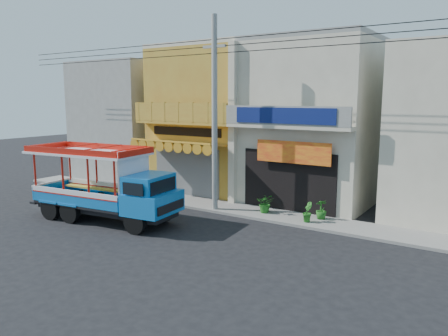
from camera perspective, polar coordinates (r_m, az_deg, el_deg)
name	(u,v)px	position (r m, az deg, el deg)	size (l,w,h in m)	color
ground	(189,232)	(17.70, -4.61, -8.39)	(90.00, 90.00, 0.00)	black
sidewalk	(241,210)	(20.85, 2.18, -5.48)	(30.00, 2.00, 0.12)	slate
shophouse_left	(218,119)	(25.70, -0.84, 6.43)	(6.00, 7.50, 8.24)	#B27B27
shophouse_right	(315,122)	(22.88, 11.76, 5.91)	(6.00, 6.75, 8.24)	#BDB49B
party_pilaster	(233,125)	(21.47, 1.13, 5.61)	(0.35, 0.30, 8.00)	#BDB49B
filler_building_left	(132,121)	(30.23, -11.90, 6.06)	(6.00, 6.00, 7.60)	gray
utility_pole	(217,104)	(20.05, -0.88, 8.31)	(28.00, 0.26, 9.00)	gray
songthaew_truck	(113,187)	(19.23, -14.28, -2.40)	(7.19, 3.02, 3.26)	black
green_sign	(152,185)	(24.39, -9.33, -2.25)	(0.67, 0.46, 1.04)	black
potted_plant_a	(265,203)	(20.12, 5.43, -4.60)	(0.79, 0.68, 0.88)	#20621C
potted_plant_b	(307,212)	(18.91, 10.81, -5.65)	(0.47, 0.38, 0.85)	#20621C
potted_plant_c	(321,209)	(19.46, 12.60, -5.29)	(0.48, 0.48, 0.85)	#20621C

